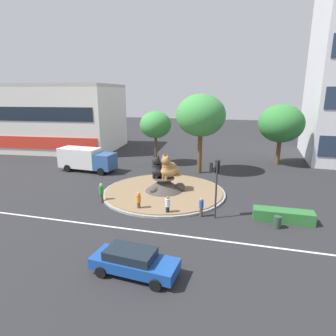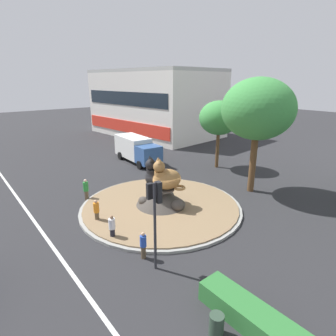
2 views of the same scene
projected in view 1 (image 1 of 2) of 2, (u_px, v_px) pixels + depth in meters
ground_plane at (164, 193)px, 28.04m from camera, size 160.00×160.00×0.00m
lane_centreline at (134, 230)px, 20.56m from camera, size 112.00×0.20×0.01m
roundabout_island at (164, 189)px, 27.94m from camera, size 11.93×11.93×1.58m
cat_statue_black at (159, 169)px, 27.57m from camera, size 1.99×2.36×2.34m
cat_statue_tabby at (169, 169)px, 27.36m from camera, size 2.17×2.45×2.43m
traffic_light_mast at (216, 176)px, 21.70m from camera, size 0.75×0.50×4.66m
shophouse_block at (55, 117)px, 49.16m from camera, size 22.53×15.16×10.85m
clipped_hedge_strip at (283, 216)px, 21.83m from camera, size 4.44×1.20×0.90m
broadleaf_tree_behind_island at (201, 116)px, 33.22m from camera, size 5.78×5.78×9.43m
second_tree_near_tower at (281, 124)px, 37.57m from camera, size 5.87×5.87×8.08m
third_tree_left at (156, 125)px, 37.95m from camera, size 4.19×4.19×7.17m
pedestrian_white_shirt at (168, 205)px, 22.79m from camera, size 0.40×0.40×1.61m
pedestrian_green_shirt at (101, 192)px, 25.42m from camera, size 0.40×0.40×1.79m
pedestrian_orange_shirt at (139, 201)px, 23.60m from camera, size 0.38×0.38×1.67m
pedestrian_blue_shirt at (201, 207)px, 22.54m from camera, size 0.35×0.35×1.56m
sedan_on_far_lane at (134, 261)px, 15.40m from camera, size 4.86×2.29×1.43m
delivery_box_truck at (86, 159)px, 35.51m from camera, size 7.31×3.07×2.85m
litter_bin at (277, 222)px, 20.73m from camera, size 0.56×0.56×0.90m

